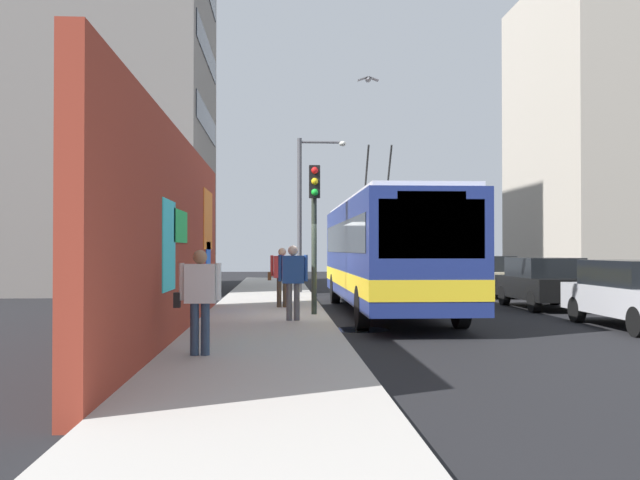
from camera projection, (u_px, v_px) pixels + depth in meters
ground_plane at (328, 320)px, 18.06m from camera, size 80.00×80.00×0.00m
sidewalk_slab at (266, 318)px, 17.96m from camera, size 48.00×3.20×0.15m
graffiti_wall at (176, 238)px, 14.12m from camera, size 14.40×0.32×4.15m
building_far_left at (101, 48)px, 31.22m from camera, size 9.66×9.40×21.69m
building_far_right at (624, 135)px, 37.01m from camera, size 11.00×9.60×15.85m
city_bus at (386, 251)px, 19.99m from camera, size 12.05×2.58×5.02m
parked_car_silver at (636, 293)px, 16.16m from camera, size 4.53×1.76×1.58m
parked_car_black at (544, 282)px, 21.74m from camera, size 4.06×1.91×1.58m
parked_car_champagne at (487, 275)px, 27.78m from camera, size 4.71×1.74×1.58m
pedestrian_midblock at (282, 272)px, 20.41m from camera, size 0.23×0.76×1.73m
pedestrian_at_curb at (293, 276)px, 16.56m from camera, size 0.24×0.70×1.78m
pedestrian_near_wall at (199, 293)px, 11.10m from camera, size 0.22×0.75×1.68m
traffic_light at (314, 213)px, 18.07m from camera, size 0.49×0.28×3.88m
street_lamp at (305, 202)px, 27.63m from camera, size 0.44×1.95×6.10m
flying_pigeons at (328, 12)px, 15.97m from camera, size 5.21×3.04×2.04m
curbside_puddle at (361, 330)px, 15.93m from camera, size 1.31×1.31×0.00m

